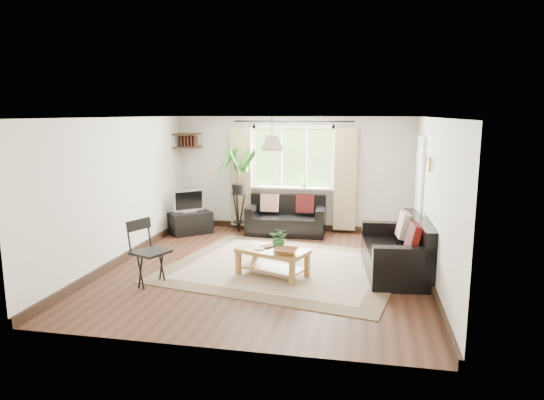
% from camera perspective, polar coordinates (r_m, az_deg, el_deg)
% --- Properties ---
extents(floor, '(5.50, 5.50, 0.00)m').
position_cam_1_polar(floor, '(7.88, -0.56, -8.04)').
color(floor, '#321A10').
rests_on(floor, ground).
extents(ceiling, '(5.50, 5.50, 0.00)m').
position_cam_1_polar(ceiling, '(7.49, -0.59, 9.68)').
color(ceiling, white).
rests_on(ceiling, floor).
extents(wall_back, '(5.00, 0.02, 2.40)m').
position_cam_1_polar(wall_back, '(10.28, 2.51, 3.10)').
color(wall_back, beige).
rests_on(wall_back, floor).
extents(wall_front, '(5.00, 0.02, 2.40)m').
position_cam_1_polar(wall_front, '(4.99, -6.96, -4.58)').
color(wall_front, beige).
rests_on(wall_front, floor).
extents(wall_left, '(0.02, 5.50, 2.40)m').
position_cam_1_polar(wall_left, '(8.45, -17.42, 1.10)').
color(wall_left, beige).
rests_on(wall_left, floor).
extents(wall_right, '(0.02, 5.50, 2.40)m').
position_cam_1_polar(wall_right, '(7.51, 18.45, -0.05)').
color(wall_right, beige).
rests_on(wall_right, floor).
extents(rug, '(4.10, 3.69, 0.02)m').
position_cam_1_polar(rug, '(7.93, 1.46, -7.85)').
color(rug, beige).
rests_on(rug, floor).
extents(window, '(2.50, 0.16, 2.16)m').
position_cam_1_polar(window, '(10.20, 2.49, 5.02)').
color(window, white).
rests_on(window, wall_back).
extents(door, '(0.06, 0.96, 2.06)m').
position_cam_1_polar(door, '(9.20, 16.89, 0.58)').
color(door, silver).
rests_on(door, wall_right).
extents(corner_shelf, '(0.50, 0.50, 0.34)m').
position_cam_1_polar(corner_shelf, '(10.55, -9.94, 6.90)').
color(corner_shelf, black).
rests_on(corner_shelf, wall_back).
extents(pendant_lamp, '(0.36, 0.36, 0.54)m').
position_cam_1_polar(pendant_lamp, '(7.89, 0.00, 7.16)').
color(pendant_lamp, beige).
rests_on(pendant_lamp, ceiling).
extents(wall_sconce, '(0.12, 0.12, 0.28)m').
position_cam_1_polar(wall_sconce, '(7.73, 17.89, 4.30)').
color(wall_sconce, beige).
rests_on(wall_sconce, wall_right).
extents(sofa_back, '(1.60, 0.83, 0.75)m').
position_cam_1_polar(sofa_back, '(9.98, 1.67, -1.92)').
color(sofa_back, black).
rests_on(sofa_back, floor).
extents(sofa_right, '(1.85, 1.06, 0.83)m').
position_cam_1_polar(sofa_right, '(7.76, 14.32, -5.47)').
color(sofa_right, black).
rests_on(sofa_right, floor).
extents(coffee_table, '(1.18, 0.90, 0.43)m').
position_cam_1_polar(coffee_table, '(7.45, 0.07, -7.40)').
color(coffee_table, brown).
rests_on(coffee_table, floor).
extents(table_plant, '(0.35, 0.31, 0.34)m').
position_cam_1_polar(table_plant, '(7.34, 0.90, -4.55)').
color(table_plant, '#275923').
rests_on(table_plant, coffee_table).
extents(bowl, '(0.39, 0.39, 0.08)m').
position_cam_1_polar(bowl, '(7.15, 1.76, -6.03)').
color(bowl, '#915B32').
rests_on(bowl, coffee_table).
extents(book_a, '(0.17, 0.22, 0.02)m').
position_cam_1_polar(book_a, '(7.45, -2.07, -5.64)').
color(book_a, silver).
rests_on(book_a, coffee_table).
extents(book_b, '(0.26, 0.27, 0.02)m').
position_cam_1_polar(book_b, '(7.59, -0.84, -5.32)').
color(book_b, '#4E281F').
rests_on(book_b, coffee_table).
extents(tv_stand, '(0.93, 0.90, 0.45)m').
position_cam_1_polar(tv_stand, '(10.19, -9.55, -2.67)').
color(tv_stand, black).
rests_on(tv_stand, floor).
extents(tv, '(0.62, 0.58, 0.49)m').
position_cam_1_polar(tv, '(10.11, -9.80, -0.07)').
color(tv, '#A5A5AA').
rests_on(tv, tv_stand).
extents(palm_stand, '(0.83, 0.83, 1.78)m').
position_cam_1_polar(palm_stand, '(10.15, -3.99, 1.21)').
color(palm_stand, black).
rests_on(palm_stand, floor).
extents(folding_chair, '(0.64, 0.64, 0.95)m').
position_cam_1_polar(folding_chair, '(7.24, -14.09, -6.11)').
color(folding_chair, black).
rests_on(folding_chair, floor).
extents(sill_plant, '(0.14, 0.10, 0.27)m').
position_cam_1_polar(sill_plant, '(10.14, 3.80, 2.22)').
color(sill_plant, '#2D6023').
rests_on(sill_plant, window).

